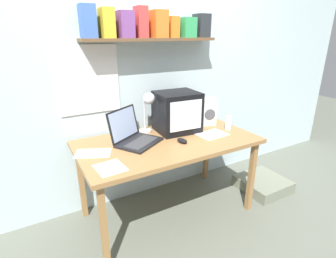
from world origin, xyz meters
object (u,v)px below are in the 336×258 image
at_px(laptop, 132,134).
at_px(floor_cushion, 263,184).
at_px(corner_desk, 168,147).
at_px(crt_monitor, 177,112).
at_px(computer_mouse, 182,141).
at_px(juice_glass, 228,123).
at_px(loose_paper_near_laptop, 212,134).
at_px(desk_lamp, 148,104).
at_px(space_heater, 208,112).
at_px(printed_handout, 93,153).
at_px(loose_paper_near_monitor, 110,168).

distance_m(laptop, floor_cushion, 1.55).
xyz_separation_m(corner_desk, crt_monitor, (0.19, 0.16, 0.24)).
distance_m(corner_desk, computer_mouse, 0.15).
height_order(juice_glass, loose_paper_near_laptop, juice_glass).
height_order(desk_lamp, floor_cushion, desk_lamp).
xyz_separation_m(crt_monitor, space_heater, (0.35, -0.00, -0.05)).
height_order(corner_desk, desk_lamp, desk_lamp).
height_order(computer_mouse, floor_cushion, computer_mouse).
distance_m(computer_mouse, loose_paper_near_laptop, 0.33).
xyz_separation_m(space_heater, computer_mouse, (-0.46, -0.27, -0.11)).
bearing_deg(corner_desk, loose_paper_near_laptop, -11.45).
height_order(juice_glass, printed_handout, juice_glass).
height_order(loose_paper_near_monitor, floor_cushion, loose_paper_near_monitor).
bearing_deg(loose_paper_near_laptop, desk_lamp, 145.66).
relative_size(laptop, floor_cushion, 1.00).
bearing_deg(floor_cushion, space_heater, 148.17).
relative_size(laptop, loose_paper_near_monitor, 2.14).
bearing_deg(space_heater, corner_desk, -145.76).
bearing_deg(loose_paper_near_laptop, space_heater, 61.49).
relative_size(crt_monitor, loose_paper_near_monitor, 1.81).
bearing_deg(crt_monitor, desk_lamp, 167.10).
bearing_deg(laptop, computer_mouse, -62.35).
bearing_deg(computer_mouse, crt_monitor, 67.30).
height_order(desk_lamp, printed_handout, desk_lamp).
bearing_deg(corner_desk, printed_handout, 175.36).
height_order(space_heater, loose_paper_near_monitor, space_heater).
bearing_deg(corner_desk, laptop, 158.22).
xyz_separation_m(crt_monitor, computer_mouse, (-0.11, -0.27, -0.16)).
distance_m(laptop, desk_lamp, 0.32).
relative_size(corner_desk, juice_glass, 11.51).
bearing_deg(loose_paper_near_monitor, corner_desk, 22.00).
xyz_separation_m(corner_desk, space_heater, (0.54, 0.16, 0.19)).
height_order(desk_lamp, loose_paper_near_monitor, desk_lamp).
relative_size(laptop, juice_glass, 3.53).
distance_m(corner_desk, crt_monitor, 0.35).
height_order(loose_paper_near_laptop, loose_paper_near_monitor, same).
height_order(laptop, floor_cushion, laptop).
xyz_separation_m(loose_paper_near_laptop, loose_paper_near_monitor, (-0.98, -0.15, 0.00)).
bearing_deg(floor_cushion, laptop, 168.47).
bearing_deg(loose_paper_near_laptop, loose_paper_near_monitor, -171.30).
height_order(corner_desk, loose_paper_near_monitor, loose_paper_near_monitor).
height_order(corner_desk, computer_mouse, computer_mouse).
bearing_deg(floor_cushion, juice_glass, 165.28).
xyz_separation_m(loose_paper_near_monitor, floor_cushion, (1.65, 0.07, -0.67)).
bearing_deg(desk_lamp, laptop, -166.99).
distance_m(laptop, printed_handout, 0.36).
relative_size(space_heater, printed_handout, 0.87).
bearing_deg(space_heater, desk_lamp, -169.67).
relative_size(space_heater, loose_paper_near_laptop, 0.97).
relative_size(crt_monitor, juice_glass, 2.99).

